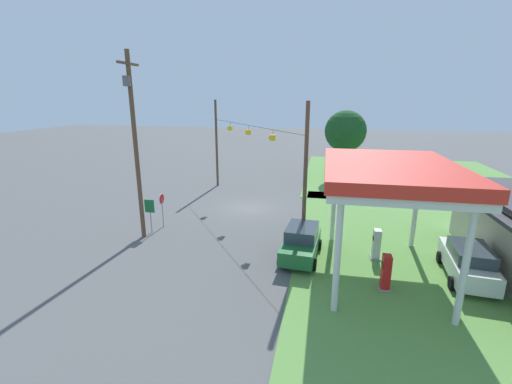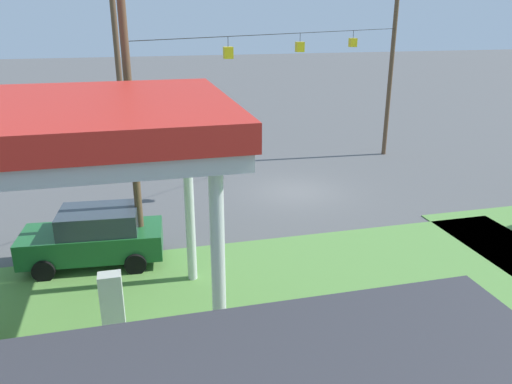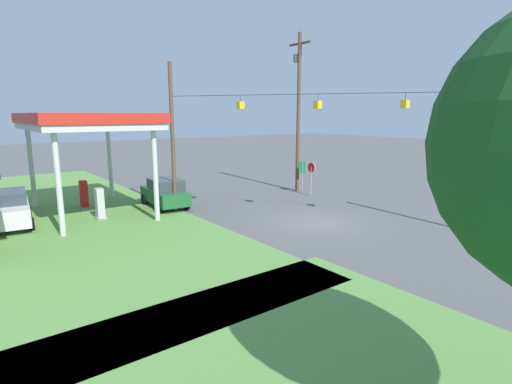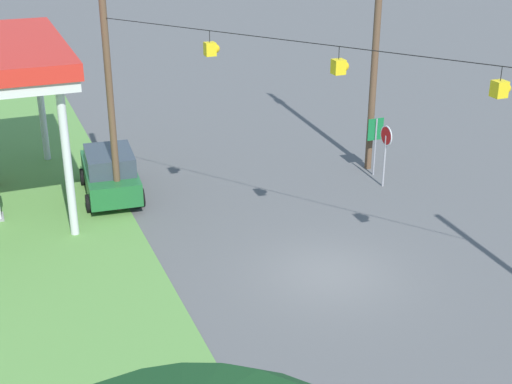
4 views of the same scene
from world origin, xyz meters
The scene contains 12 objects.
ground_plane centered at (0.00, 0.00, 0.00)m, with size 160.00×160.00×0.00m, color #565656.
grass_verge_opposite_corner centered at (-16.00, 16.00, 0.02)m, with size 24.00×24.00×0.04m, color #5B8E42.
gas_station_canopy centered at (9.53, 9.26, 5.43)m, with size 9.28×6.30×5.97m.
fuel_pump_near centered at (7.85, 9.26, 0.86)m, with size 0.71×0.56×1.80m.
fuel_pump_far centered at (11.21, 9.26, 0.86)m, with size 0.71×0.56×1.80m.
car_at_pumps_front centered at (8.47, 4.99, 0.96)m, with size 4.53×2.38×1.87m.
car_at_pumps_rear centered at (9.30, 13.53, 0.97)m, with size 4.89×2.46×1.88m.
stop_sign_roadside centered at (5.47, -5.17, 1.81)m, with size 0.80×0.08×2.50m.
route_sign centered at (6.72, -5.45, 1.71)m, with size 0.10×0.70×2.40m.
utility_pole_main centered at (7.48, -5.63, 6.55)m, with size 2.20×0.44×11.82m.
signal_span_gantry centered at (0.00, -0.01, 4.77)m, with size 14.31×10.24×8.90m.
tree_west_verge centered at (-13.61, 8.28, 5.39)m, with size 4.68×4.68×7.76m.
Camera 1 is at (27.03, 6.03, 9.03)m, focal length 24.00 mm.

